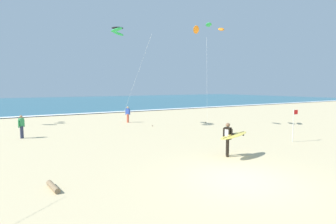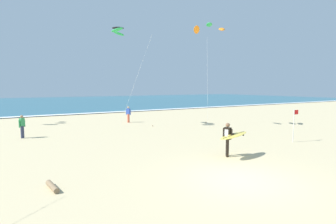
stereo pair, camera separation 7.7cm
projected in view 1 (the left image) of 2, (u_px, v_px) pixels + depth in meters
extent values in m
plane|color=#CCB789|center=(241.00, 180.00, 10.09)|extent=(160.00, 160.00, 0.00)
cube|color=#2D6075|center=(44.00, 102.00, 59.08)|extent=(160.00, 60.00, 0.08)
cube|color=white|center=(75.00, 114.00, 33.86)|extent=(160.00, 1.28, 0.01)
cylinder|color=black|center=(228.00, 148.00, 13.36)|extent=(0.13, 0.13, 0.88)
cylinder|color=black|center=(227.00, 147.00, 13.61)|extent=(0.13, 0.13, 0.88)
cube|color=black|center=(228.00, 133.00, 13.41)|extent=(0.27, 0.38, 0.60)
cube|color=white|center=(227.00, 133.00, 13.33)|extent=(0.06, 0.20, 0.32)
sphere|color=brown|center=(228.00, 125.00, 13.37)|extent=(0.21, 0.21, 0.21)
cylinder|color=black|center=(232.00, 132.00, 13.24)|extent=(0.09, 0.09, 0.26)
cylinder|color=black|center=(233.00, 135.00, 13.14)|extent=(0.26, 0.14, 0.14)
cylinder|color=black|center=(224.00, 133.00, 13.58)|extent=(0.09, 0.09, 0.56)
ellipsoid|color=#EFD14C|center=(234.00, 135.00, 13.16)|extent=(2.25, 1.08, 0.20)
cube|color=#333333|center=(234.00, 135.00, 13.16)|extent=(1.86, 0.46, 0.12)
cube|color=#262628|center=(243.00, 134.00, 13.80)|extent=(0.12, 0.04, 0.14)
ellipsoid|color=green|center=(118.00, 34.00, 23.41)|extent=(1.20, 1.05, 0.50)
ellipsoid|color=black|center=(117.00, 28.00, 22.59)|extent=(1.19, 1.04, 0.20)
ellipsoid|color=green|center=(117.00, 30.00, 21.84)|extent=(1.20, 1.05, 0.50)
cylinder|color=silver|center=(135.00, 80.00, 23.16)|extent=(2.64, 1.26, 7.96)
cylinder|color=brown|center=(152.00, 126.00, 23.70)|extent=(0.06, 0.06, 0.10)
ellipsoid|color=orange|center=(196.00, 30.00, 22.66)|extent=(1.17, 1.35, 0.60)
ellipsoid|color=green|center=(209.00, 25.00, 22.54)|extent=(1.17, 1.35, 0.20)
ellipsoid|color=orange|center=(221.00, 29.00, 22.49)|extent=(1.17, 1.35, 0.60)
cylinder|color=silver|center=(207.00, 80.00, 24.36)|extent=(1.67, 2.29, 8.13)
cylinder|color=brown|center=(205.00, 122.00, 26.15)|extent=(0.06, 0.06, 0.10)
cylinder|color=#2D334C|center=(22.00, 132.00, 18.20)|extent=(0.22, 0.22, 0.84)
cube|color=#339351|center=(21.00, 122.00, 18.13)|extent=(0.36, 0.34, 0.54)
sphere|color=#A87A59|center=(21.00, 117.00, 18.10)|extent=(0.20, 0.20, 0.20)
cylinder|color=#339351|center=(19.00, 124.00, 17.95)|extent=(0.08, 0.08, 0.50)
cylinder|color=#339351|center=(24.00, 123.00, 18.34)|extent=(0.08, 0.08, 0.50)
cylinder|color=#D8593F|center=(128.00, 118.00, 26.27)|extent=(0.22, 0.22, 0.84)
cube|color=#3351B7|center=(128.00, 111.00, 26.21)|extent=(0.35, 0.36, 0.54)
sphere|color=tan|center=(128.00, 107.00, 26.17)|extent=(0.20, 0.20, 0.20)
cylinder|color=#3351B7|center=(126.00, 112.00, 26.27)|extent=(0.08, 0.08, 0.50)
cylinder|color=#3351B7|center=(130.00, 112.00, 26.16)|extent=(0.08, 0.08, 0.50)
cylinder|color=silver|center=(293.00, 126.00, 16.94)|extent=(0.05, 0.05, 2.10)
cube|color=red|center=(296.00, 112.00, 16.97)|extent=(0.40, 0.02, 0.28)
cylinder|color=#846B4C|center=(53.00, 187.00, 9.15)|extent=(0.31, 1.06, 0.19)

